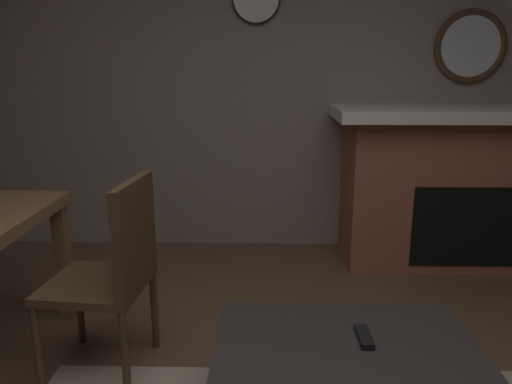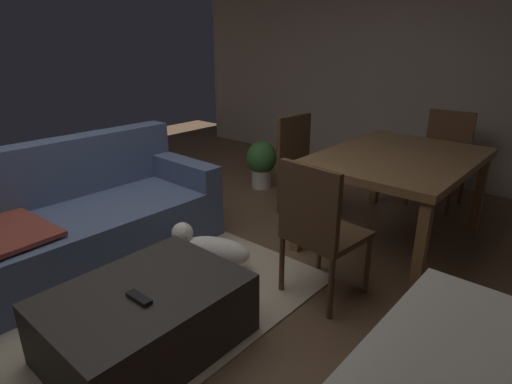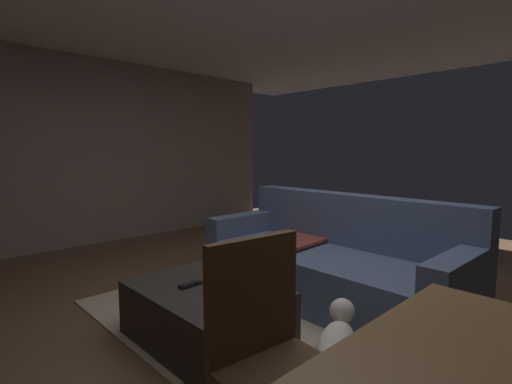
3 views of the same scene
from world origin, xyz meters
name	(u,v)px [view 3 (image 3 of 3)]	position (x,y,z in m)	size (l,w,h in m)	color
floor	(295,332)	(0.00, 0.00, 0.00)	(8.66, 8.66, 0.00)	brown
wall_left	(92,152)	(-3.61, 0.00, 1.26)	(0.12, 5.90, 2.52)	gray
area_rug	(267,314)	(-0.33, 0.05, 0.01)	(2.60, 2.00, 0.01)	tan
couch	(331,263)	(-0.18, 0.70, 0.31)	(2.27, 0.96, 0.88)	#4C5B7F
ottoman_coffee_table	(206,314)	(-0.33, -0.53, 0.19)	(1.02, 0.74, 0.38)	#2D2826
tv_remote	(190,285)	(-0.40, -0.60, 0.39)	(0.05, 0.16, 0.02)	black
dining_chair_west	(270,346)	(0.68, -0.95, 0.52)	(0.48, 0.48, 0.93)	#513823
small_dog	(337,342)	(0.46, -0.18, 0.17)	(0.42, 0.59, 0.30)	silver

